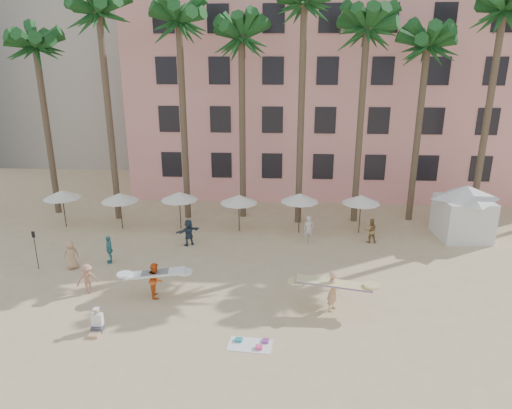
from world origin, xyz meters
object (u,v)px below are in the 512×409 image
object	(u,v)px
carrier_yellow	(333,289)
carrier_white	(155,279)
pink_hotel	(342,94)
cabana	(464,207)

from	to	relation	value
carrier_yellow	carrier_white	bearing A→B (deg)	174.81
pink_hotel	carrier_white	size ratio (longest dim) A/B	11.83
pink_hotel	carrier_yellow	distance (m)	24.45
carrier_yellow	carrier_white	xyz separation A→B (m)	(-8.50, 0.77, -0.15)
carrier_yellow	carrier_white	distance (m)	8.53
pink_hotel	carrier_white	xyz separation A→B (m)	(-11.21, -22.53, -7.06)
cabana	carrier_yellow	xyz separation A→B (m)	(-9.18, -9.56, -0.98)
cabana	carrier_white	world-z (taller)	cabana
pink_hotel	carrier_white	world-z (taller)	pink_hotel
pink_hotel	carrier_white	distance (m)	26.13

